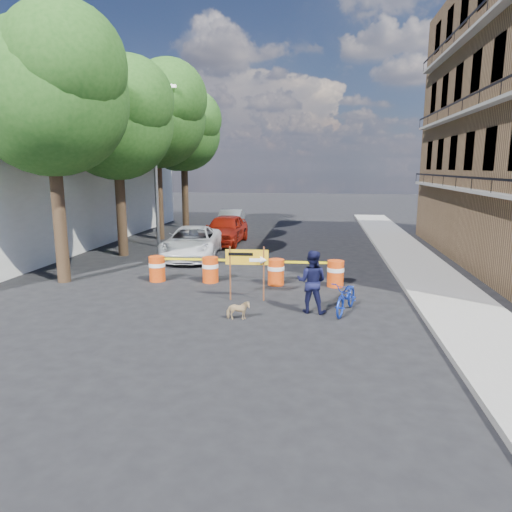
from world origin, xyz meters
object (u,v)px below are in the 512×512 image
(dog, at_px, (238,310))
(sedan_red, at_px, (225,229))
(barrel_far_right, at_px, (336,273))
(barrel_mid_right, at_px, (276,272))
(bicycle, at_px, (347,282))
(detour_sign, at_px, (252,262))
(sedan_silver, at_px, (231,220))
(suv_white, at_px, (192,242))
(barrel_mid_left, at_px, (210,269))
(pedestrian, at_px, (312,282))
(barrel_far_left, at_px, (157,268))

(dog, xyz_separation_m, sedan_red, (-2.89, 12.16, 0.51))
(barrel_far_right, distance_m, sedan_red, 9.96)
(barrel_mid_right, height_order, bicycle, bicycle)
(detour_sign, height_order, sedan_silver, detour_sign)
(barrel_mid_right, bearing_deg, suv_white, 134.23)
(sedan_silver, bearing_deg, suv_white, -92.36)
(barrel_mid_left, height_order, pedestrian, pedestrian)
(barrel_mid_right, xyz_separation_m, dog, (-0.64, -3.85, -0.21))
(barrel_mid_right, bearing_deg, detour_sign, -105.07)
(detour_sign, bearing_deg, pedestrian, -29.47)
(bicycle, bearing_deg, barrel_mid_right, 146.72)
(dog, bearing_deg, suv_white, 14.25)
(dog, bearing_deg, barrel_mid_left, 14.24)
(barrel_far_right, bearing_deg, barrel_mid_left, -179.83)
(barrel_far_right, distance_m, suv_white, 7.59)
(pedestrian, bearing_deg, dog, 36.66)
(barrel_far_left, xyz_separation_m, sedan_silver, (-0.01, 13.66, 0.19))
(barrel_far_right, height_order, bicycle, bicycle)
(barrel_far_left, height_order, suv_white, suv_white)
(barrel_far_right, distance_m, dog, 4.74)
(sedan_silver, bearing_deg, barrel_far_right, -67.65)
(sedan_red, bearing_deg, bicycle, -60.52)
(barrel_mid_right, xyz_separation_m, sedan_silver, (-4.28, 13.60, 0.19))
(bicycle, distance_m, dog, 3.14)
(bicycle, distance_m, sedan_silver, 17.66)
(bicycle, height_order, sedan_silver, bicycle)
(detour_sign, bearing_deg, suv_white, 116.98)
(sedan_red, bearing_deg, barrel_far_left, -93.06)
(dog, xyz_separation_m, sedan_silver, (-3.64, 17.44, 0.40))
(barrel_far_left, distance_m, dog, 5.25)
(pedestrian, xyz_separation_m, sedan_red, (-4.81, 11.21, -0.11))
(barrel_far_right, xyz_separation_m, detour_sign, (-2.58, -2.06, 0.75))
(barrel_far_left, xyz_separation_m, suv_white, (0.04, 4.41, 0.22))
(barrel_mid_left, distance_m, barrel_far_right, 4.38)
(barrel_mid_left, bearing_deg, barrel_far_right, 0.17)
(barrel_far_left, relative_size, pedestrian, 0.51)
(detour_sign, relative_size, dog, 2.68)
(detour_sign, bearing_deg, barrel_far_right, 35.45)
(detour_sign, height_order, suv_white, detour_sign)
(barrel_mid_right, relative_size, sedan_red, 0.20)
(barrel_far_left, relative_size, sedan_silver, 0.22)
(barrel_far_left, relative_size, bicycle, 0.51)
(barrel_far_left, height_order, sedan_red, sedan_red)
(sedan_red, xyz_separation_m, sedan_silver, (-0.75, 5.28, -0.11))
(pedestrian, bearing_deg, barrel_mid_right, -55.74)
(barrel_far_left, height_order, pedestrian, pedestrian)
(barrel_mid_left, bearing_deg, pedestrian, -39.10)
(barrel_mid_left, distance_m, detour_sign, 2.83)
(barrel_mid_left, height_order, barrel_far_right, same)
(barrel_far_left, bearing_deg, barrel_mid_right, 0.88)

